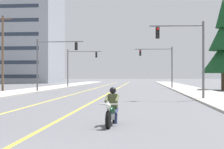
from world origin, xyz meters
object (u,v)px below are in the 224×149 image
(apartment_building_far_left_block, at_px, (4,31))
(traffic_signal_near_right, at_px, (188,48))
(motorcycle_with_rider, at_px, (112,110))
(traffic_signal_near_left, at_px, (51,56))
(traffic_signal_mid_right, at_px, (161,61))
(conifer_tree_right_verge_far, at_px, (223,48))
(traffic_signal_mid_left, at_px, (78,62))
(utility_pole_left_near, at_px, (3,52))

(apartment_building_far_left_block, bearing_deg, traffic_signal_near_right, -56.90)
(apartment_building_far_left_block, bearing_deg, motorcycle_with_rider, -64.80)
(traffic_signal_near_left, xyz_separation_m, apartment_building_far_left_block, (-27.00, 51.57, 9.98))
(traffic_signal_mid_right, relative_size, conifer_tree_right_verge_far, 0.51)
(motorcycle_with_rider, height_order, traffic_signal_near_left, traffic_signal_near_left)
(traffic_signal_mid_left, distance_m, conifer_tree_right_verge_far, 22.98)
(motorcycle_with_rider, bearing_deg, utility_pole_left_near, 120.21)
(traffic_signal_mid_left, bearing_deg, conifer_tree_right_verge_far, -23.66)
(motorcycle_with_rider, relative_size, traffic_signal_mid_right, 0.35)
(traffic_signal_mid_left, distance_m, apartment_building_far_left_block, 46.03)
(traffic_signal_mid_right, bearing_deg, utility_pole_left_near, -150.98)
(traffic_signal_mid_right, distance_m, traffic_signal_mid_left, 13.81)
(traffic_signal_mid_left, relative_size, utility_pole_left_near, 0.68)
(traffic_signal_near_left, xyz_separation_m, traffic_signal_mid_right, (13.44, 11.88, 0.00))
(motorcycle_with_rider, bearing_deg, conifer_tree_right_verge_far, 70.01)
(traffic_signal_mid_left, bearing_deg, traffic_signal_mid_right, -16.51)
(motorcycle_with_rider, relative_size, apartment_building_far_left_block, 0.07)
(conifer_tree_right_verge_far, distance_m, apartment_building_far_left_block, 66.48)
(apartment_building_far_left_block, bearing_deg, traffic_signal_near_left, -62.37)
(traffic_signal_near_left, height_order, utility_pole_left_near, utility_pole_left_near)
(traffic_signal_near_right, height_order, apartment_building_far_left_block, apartment_building_far_left_block)
(traffic_signal_near_right, bearing_deg, motorcycle_with_rider, -108.63)
(traffic_signal_near_right, bearing_deg, traffic_signal_mid_left, 117.04)
(traffic_signal_near_left, bearing_deg, motorcycle_with_rider, -69.98)
(traffic_signal_mid_left, bearing_deg, traffic_signal_near_left, -90.72)
(traffic_signal_near_left, height_order, traffic_signal_mid_right, same)
(traffic_signal_mid_right, xyz_separation_m, traffic_signal_mid_left, (-13.24, 3.92, -0.00))
(motorcycle_with_rider, distance_m, traffic_signal_near_right, 15.38)
(utility_pole_left_near, relative_size, conifer_tree_right_verge_far, 0.76)
(traffic_signal_mid_right, relative_size, utility_pole_left_near, 0.68)
(traffic_signal_near_right, bearing_deg, utility_pole_left_near, 148.28)
(traffic_signal_mid_right, distance_m, conifer_tree_right_verge_far, 9.49)
(traffic_signal_mid_right, xyz_separation_m, conifer_tree_right_verge_far, (7.76, -5.28, 1.41))
(traffic_signal_near_right, relative_size, traffic_signal_near_left, 1.00)
(utility_pole_left_near, relative_size, apartment_building_far_left_block, 0.31)
(motorcycle_with_rider, distance_m, traffic_signal_mid_right, 38.08)
(traffic_signal_near_right, bearing_deg, traffic_signal_near_left, 140.71)
(traffic_signal_mid_left, xyz_separation_m, conifer_tree_right_verge_far, (21.00, -9.20, 1.41))
(traffic_signal_near_left, xyz_separation_m, utility_pole_left_near, (-6.20, 0.99, 0.65))
(traffic_signal_near_right, distance_m, traffic_signal_mid_left, 30.79)
(motorcycle_with_rider, relative_size, traffic_signal_mid_left, 0.35)
(utility_pole_left_near, xyz_separation_m, conifer_tree_right_verge_far, (27.40, 5.62, 0.75))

